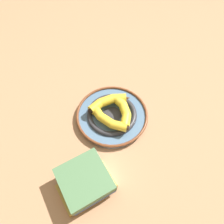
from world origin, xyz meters
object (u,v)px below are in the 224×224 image
Objects in this scene: banana_b at (106,119)px; book_stack at (86,182)px; decorative_bowl at (112,115)px; banana_a at (108,101)px; banana_c at (123,111)px.

book_stack is at bearing -67.66° from banana_b.
decorative_bowl is 1.34× the size of book_stack.
decorative_bowl is 1.86× the size of banana_a.
banana_b is 0.08m from banana_c.
banana_b is at bearing 37.94° from book_stack.
banana_c reaches higher than decorative_bowl.
decorative_bowl is 0.30m from book_stack.
banana_c is (0.06, 0.05, 0.00)m from banana_b.
book_stack reaches higher than banana_a.
banana_c is 0.70× the size of book_stack.
book_stack reaches higher than decorative_bowl.
banana_a is 1.02× the size of banana_c.
banana_a is at bearing 40.61° from book_stack.
banana_b is 0.26m from book_stack.
banana_b is at bearing 61.86° from banana_a.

